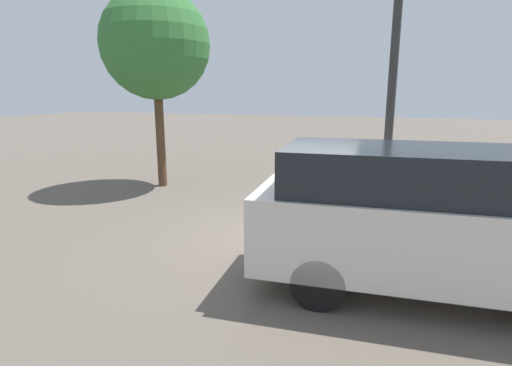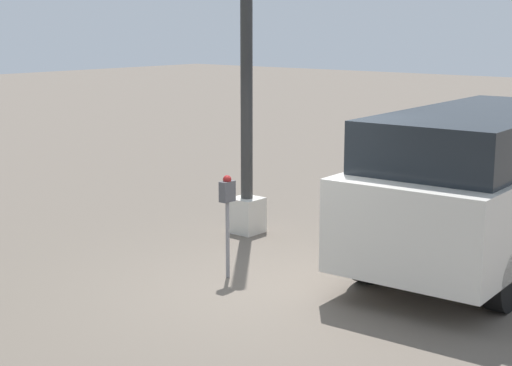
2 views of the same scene
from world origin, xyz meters
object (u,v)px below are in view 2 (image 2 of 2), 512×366
object	(u,v)px
lamp_post	(247,105)
parked_van	(484,181)
parking_meter_near	(227,203)
parking_meter_far	(488,128)

from	to	relation	value
lamp_post	parked_van	bearing A→B (deg)	-77.40
parked_van	parking_meter_near	bearing A→B (deg)	136.56
parking_meter_far	parked_van	size ratio (longest dim) A/B	0.29
parked_van	lamp_post	bearing A→B (deg)	99.53
parking_meter_near	parked_van	bearing A→B (deg)	-39.79
parking_meter_near	parking_meter_far	xyz separation A→B (m)	(7.79, -0.03, 0.16)
parking_meter_near	parked_van	size ratio (longest dim) A/B	0.25
parking_meter_far	parked_van	world-z (taller)	parked_van
parking_meter_near	parked_van	xyz separation A→B (m)	(2.63, -2.23, 0.16)
parking_meter_far	parking_meter_near	bearing A→B (deg)	-179.61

